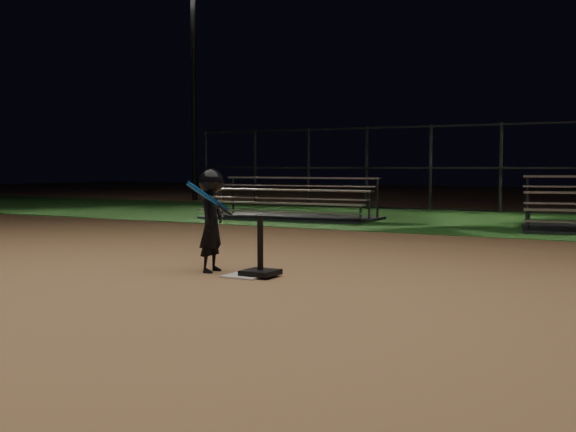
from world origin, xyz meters
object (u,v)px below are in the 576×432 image
object	(u,v)px
batting_tee	(260,265)
bleacher_left	(291,210)
child_batter	(212,218)
home_plate	(246,276)
light_pole_left	(193,70)

from	to	relation	value
batting_tee	bleacher_left	bearing A→B (deg)	116.85
batting_tee	bleacher_left	xyz separation A→B (m)	(-4.12, 8.13, 0.07)
child_batter	bleacher_left	distance (m)	8.78
batting_tee	bleacher_left	distance (m)	9.12
home_plate	bleacher_left	world-z (taller)	bleacher_left
child_batter	bleacher_left	bearing A→B (deg)	15.43
home_plate	child_batter	size ratio (longest dim) A/B	0.36
light_pole_left	batting_tee	bearing A→B (deg)	-50.75
batting_tee	light_pole_left	bearing A→B (deg)	129.25
light_pole_left	bleacher_left	bearing A→B (deg)	-40.00
home_plate	bleacher_left	size ratio (longest dim) A/B	0.10
home_plate	light_pole_left	xyz separation A→B (m)	(-12.00, 14.94, 4.93)
home_plate	batting_tee	size ratio (longest dim) A/B	0.65
home_plate	batting_tee	bearing A→B (deg)	22.16
batting_tee	bleacher_left	size ratio (longest dim) A/B	0.16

